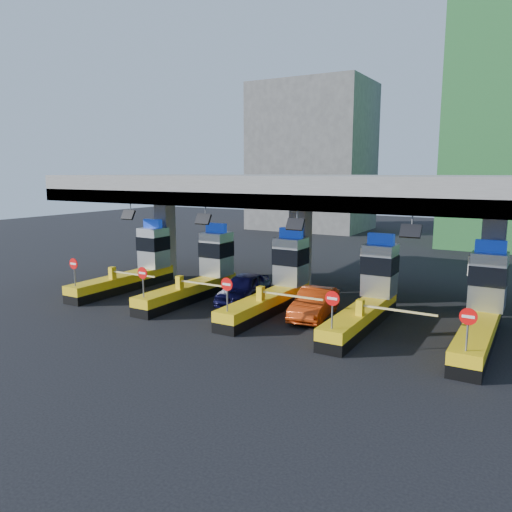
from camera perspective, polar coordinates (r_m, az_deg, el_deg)
The scene contains 10 objects.
ground at distance 26.65m, azimuth 2.22°, elevation -6.06°, with size 120.00×120.00×0.00m, color black.
toll_canopy at distance 28.26m, azimuth 5.06°, elevation 7.42°, with size 28.00×12.09×7.00m.
toll_lane_far_left at distance 32.33m, azimuth -13.36°, elevation -0.99°, with size 4.43×8.00×4.16m.
toll_lane_left at distance 29.16m, azimuth -6.21°, elevation -1.92°, with size 4.43×8.00×4.16m.
toll_lane_center at distance 26.55m, azimuth 2.53°, elevation -3.01°, with size 4.43×8.00×4.16m.
toll_lane_right at distance 24.69m, azimuth 12.88°, elevation -4.21°, with size 4.43×8.00×4.16m.
toll_lane_far_right at distance 23.76m, azimuth 24.50°, elevation -5.39°, with size 4.43×8.00×4.16m.
bg_building_concrete at distance 64.22m, azimuth 6.42°, elevation 11.14°, with size 14.00×10.00×18.00m, color #4C4C49.
van at distance 27.78m, azimuth -1.39°, elevation -3.70°, with size 1.90×4.71×1.61m, color black.
red_car at distance 25.10m, azimuth 6.70°, elevation -5.40°, with size 1.53×4.38×1.44m, color #BD370E.
Camera 1 is at (12.02, -22.68, 7.17)m, focal length 35.00 mm.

